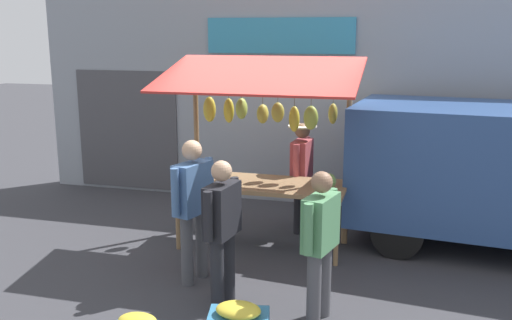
{
  "coord_description": "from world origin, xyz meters",
  "views": [
    {
      "loc": [
        -1.82,
        6.96,
        2.82
      ],
      "look_at": [
        0.0,
        0.3,
        1.25
      ],
      "focal_mm": 39.85,
      "sensor_mm": 36.0,
      "label": 1
    }
  ],
  "objects_px": {
    "vendor_with_sunhat": "(302,169)",
    "shopper_in_striped_shirt": "(222,224)",
    "shopper_with_shopping_bag": "(193,201)",
    "shopper_with_ponytail": "(320,238)",
    "market_stall": "(263,131)"
  },
  "relations": [
    {
      "from": "shopper_with_ponytail",
      "to": "shopper_with_shopping_bag",
      "type": "distance_m",
      "value": 1.62
    },
    {
      "from": "shopper_in_striped_shirt",
      "to": "shopper_with_ponytail",
      "type": "bearing_deg",
      "value": -84.61
    },
    {
      "from": "shopper_with_ponytail",
      "to": "shopper_with_shopping_bag",
      "type": "relative_size",
      "value": 0.93
    },
    {
      "from": "vendor_with_sunhat",
      "to": "shopper_in_striped_shirt",
      "type": "bearing_deg",
      "value": -3.75
    },
    {
      "from": "vendor_with_sunhat",
      "to": "shopper_in_striped_shirt",
      "type": "relative_size",
      "value": 1.0
    },
    {
      "from": "shopper_with_ponytail",
      "to": "vendor_with_sunhat",
      "type": "bearing_deg",
      "value": 29.14
    },
    {
      "from": "market_stall",
      "to": "shopper_with_shopping_bag",
      "type": "height_order",
      "value": "market_stall"
    },
    {
      "from": "vendor_with_sunhat",
      "to": "shopper_in_striped_shirt",
      "type": "distance_m",
      "value": 2.52
    },
    {
      "from": "market_stall",
      "to": "vendor_with_sunhat",
      "type": "height_order",
      "value": "market_stall"
    },
    {
      "from": "shopper_with_ponytail",
      "to": "shopper_in_striped_shirt",
      "type": "relative_size",
      "value": 0.98
    },
    {
      "from": "market_stall",
      "to": "shopper_with_shopping_bag",
      "type": "relative_size",
      "value": 1.51
    },
    {
      "from": "vendor_with_sunhat",
      "to": "shopper_with_ponytail",
      "type": "distance_m",
      "value": 2.63
    },
    {
      "from": "shopper_with_ponytail",
      "to": "shopper_with_shopping_bag",
      "type": "bearing_deg",
      "value": 84.6
    },
    {
      "from": "shopper_with_shopping_bag",
      "to": "shopper_in_striped_shirt",
      "type": "height_order",
      "value": "shopper_with_shopping_bag"
    },
    {
      "from": "shopper_with_ponytail",
      "to": "shopper_with_shopping_bag",
      "type": "height_order",
      "value": "shopper_with_shopping_bag"
    }
  ]
}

